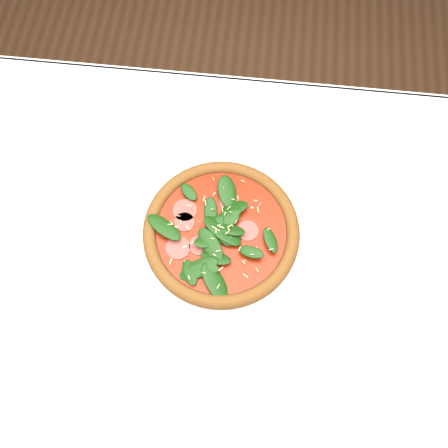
# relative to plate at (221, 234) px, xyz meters

# --- Properties ---
(ground) EXTENTS (6.00, 6.00, 0.00)m
(ground) POSITION_rel_plate_xyz_m (-0.04, -0.06, -0.76)
(ground) COLOR brown
(ground) RESTS_ON ground
(dining_table) EXTENTS (1.21, 0.81, 0.75)m
(dining_table) POSITION_rel_plate_xyz_m (-0.04, -0.06, -0.11)
(dining_table) COLOR white
(dining_table) RESTS_ON ground
(plate) EXTENTS (0.31, 0.31, 0.01)m
(plate) POSITION_rel_plate_xyz_m (0.00, 0.00, 0.00)
(plate) COLOR white
(plate) RESTS_ON dining_table
(pizza) EXTENTS (0.32, 0.32, 0.03)m
(pizza) POSITION_rel_plate_xyz_m (-0.00, 0.00, 0.02)
(pizza) COLOR #945423
(pizza) RESTS_ON plate
(wine_glass) EXTENTS (0.08, 0.08, 0.20)m
(wine_glass) POSITION_rel_plate_xyz_m (-0.29, -0.04, 0.13)
(wine_glass) COLOR white
(wine_glass) RESTS_ON dining_table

